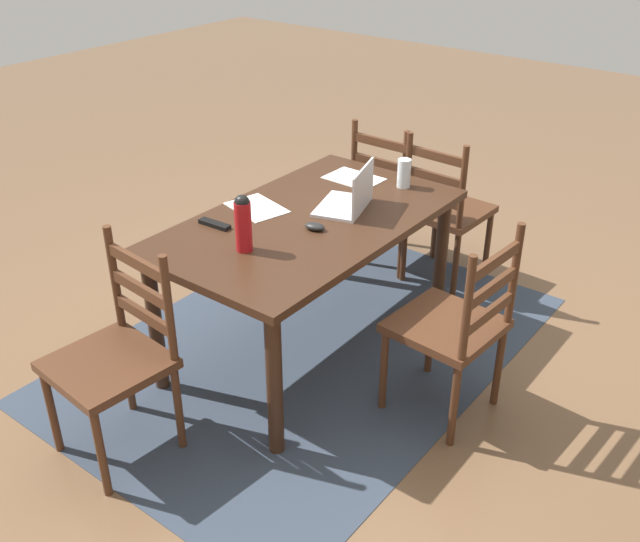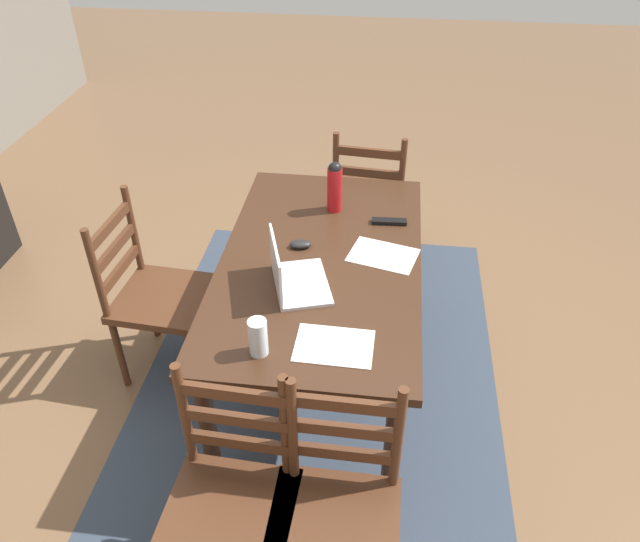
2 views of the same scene
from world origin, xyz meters
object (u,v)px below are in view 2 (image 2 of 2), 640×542
object	(u,v)px
chair_left_far	(231,505)
chair_right_near	(370,199)
computer_mouse	(300,244)
tv_remote	(389,222)
chair_far_head	(155,295)
water_bottle	(335,186)
laptop	(291,276)
drinking_glass	(258,337)
dining_table	(321,276)
chair_left_near	(335,517)

from	to	relation	value
chair_left_far	chair_right_near	world-z (taller)	same
chair_left_far	computer_mouse	xyz separation A→B (m)	(1.15, -0.07, 0.31)
tv_remote	chair_far_head	bearing A→B (deg)	103.53
chair_right_near	water_bottle	size ratio (longest dim) A/B	3.61
chair_left_far	laptop	bearing A→B (deg)	-5.18
tv_remote	computer_mouse	bearing A→B (deg)	119.47
drinking_glass	dining_table	bearing A→B (deg)	-14.02
dining_table	drinking_glass	size ratio (longest dim) A/B	10.20
dining_table	chair_left_far	size ratio (longest dim) A/B	1.64
chair_right_near	tv_remote	world-z (taller)	chair_right_near
chair_left_near	chair_left_far	bearing A→B (deg)	90.01
chair_far_head	drinking_glass	bearing A→B (deg)	-132.90
chair_far_head	water_bottle	distance (m)	1.04
laptop	water_bottle	size ratio (longest dim) A/B	1.41
chair_left_far	chair_right_near	bearing A→B (deg)	-9.42
dining_table	chair_left_near	size ratio (longest dim) A/B	1.64
chair_left_near	computer_mouse	xyz separation A→B (m)	(1.15, 0.28, 0.31)
laptop	water_bottle	xyz separation A→B (m)	(0.65, -0.12, 0.08)
chair_left_far	computer_mouse	bearing A→B (deg)	-3.68
computer_mouse	chair_left_far	bearing A→B (deg)	165.79
dining_table	chair_right_near	size ratio (longest dim) A/B	1.64
drinking_glass	chair_right_near	bearing A→B (deg)	-11.09
dining_table	water_bottle	distance (m)	0.49
chair_far_head	computer_mouse	xyz separation A→B (m)	(0.08, -0.72, 0.31)
dining_table	tv_remote	xyz separation A→B (m)	(0.34, -0.30, 0.11)
drinking_glass	laptop	bearing A→B (deg)	-7.53
chair_left_near	chair_right_near	xyz separation A→B (m)	(2.14, 0.00, 0.00)
computer_mouse	tv_remote	size ratio (longest dim) A/B	0.59
computer_mouse	tv_remote	distance (m)	0.48
dining_table	water_bottle	world-z (taller)	water_bottle
chair_far_head	laptop	xyz separation A→B (m)	(-0.22, -0.72, 0.35)
drinking_glass	tv_remote	distance (m)	1.06
water_bottle	computer_mouse	world-z (taller)	water_bottle
chair_left_near	tv_remote	distance (m)	1.45
laptop	computer_mouse	xyz separation A→B (m)	(0.29, 0.00, -0.04)
chair_left_far	tv_remote	distance (m)	1.52
laptop	computer_mouse	distance (m)	0.30
chair_left_far	water_bottle	bearing A→B (deg)	-7.38
chair_left_far	chair_left_near	bearing A→B (deg)	-89.99
dining_table	chair_left_near	distance (m)	1.10
chair_right_near	drinking_glass	bearing A→B (deg)	168.91
computer_mouse	tv_remote	xyz separation A→B (m)	(0.26, -0.40, -0.01)
dining_table	chair_far_head	distance (m)	0.85
chair_far_head	computer_mouse	world-z (taller)	chair_far_head
chair_right_near	laptop	xyz separation A→B (m)	(-1.28, 0.28, 0.35)
chair_left_near	water_bottle	distance (m)	1.57
dining_table	laptop	xyz separation A→B (m)	(-0.21, 0.10, 0.15)
chair_right_near	drinking_glass	world-z (taller)	chair_right_near
chair_far_head	chair_right_near	world-z (taller)	same
dining_table	computer_mouse	distance (m)	0.17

